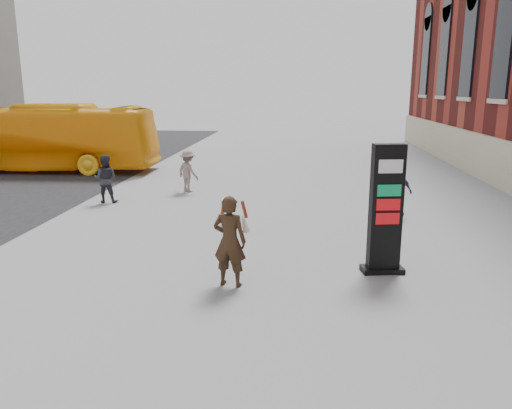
# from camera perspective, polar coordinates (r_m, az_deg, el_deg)

# --- Properties ---
(ground) EXTENTS (100.00, 100.00, 0.00)m
(ground) POSITION_cam_1_polar(r_m,az_deg,el_deg) (9.07, -8.47, -10.72)
(ground) COLOR #9E9EA3
(info_pylon) EXTENTS (0.89, 0.54, 2.61)m
(info_pylon) POSITION_cam_1_polar(r_m,az_deg,el_deg) (10.19, 14.60, -0.58)
(info_pylon) COLOR black
(info_pylon) RESTS_ON ground
(woman) EXTENTS (0.74, 0.69, 1.74)m
(woman) POSITION_cam_1_polar(r_m,az_deg,el_deg) (9.32, -3.01, -4.07)
(woman) COLOR black
(woman) RESTS_ON ground
(bus) EXTENTS (10.72, 2.71, 2.97)m
(bus) POSITION_cam_1_polar(r_m,az_deg,el_deg) (24.46, -23.93, 7.00)
(bus) COLOR #F6AA14
(bus) RESTS_ON road
(pedestrian_a) EXTENTS (0.79, 0.63, 1.56)m
(pedestrian_a) POSITION_cam_1_polar(r_m,az_deg,el_deg) (16.89, -16.83, 2.83)
(pedestrian_a) COLOR #2B2B32
(pedestrian_a) RESTS_ON ground
(pedestrian_b) EXTENTS (1.11, 1.03, 1.50)m
(pedestrian_b) POSITION_cam_1_polar(r_m,az_deg,el_deg) (18.00, -7.78, 3.79)
(pedestrian_b) COLOR gray
(pedestrian_b) RESTS_ON ground
(pedestrian_c) EXTENTS (0.87, 0.86, 1.48)m
(pedestrian_c) POSITION_cam_1_polar(r_m,az_deg,el_deg) (15.10, 15.98, 1.55)
(pedestrian_c) COLOR #354059
(pedestrian_c) RESTS_ON ground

